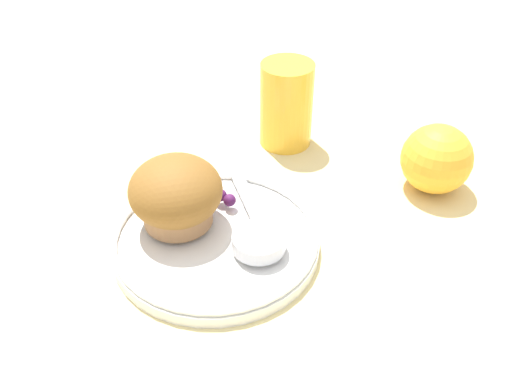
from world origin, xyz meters
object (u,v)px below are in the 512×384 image
object	(u,v)px
muffin	(176,194)
orange_fruit	(437,159)
juice_glass	(286,104)
butter_knife	(251,205)

from	to	relation	value
muffin	orange_fruit	bearing A→B (deg)	55.65
orange_fruit	juice_glass	size ratio (longest dim) A/B	0.74
muffin	orange_fruit	size ratio (longest dim) A/B	1.18
muffin	juice_glass	xyz separation A→B (m)	(-0.03, 0.23, 0.00)
orange_fruit	juice_glass	xyz separation A→B (m)	(-0.21, -0.03, 0.02)
butter_knife	orange_fruit	bearing A→B (deg)	88.21
muffin	butter_knife	xyz separation A→B (m)	(0.05, 0.07, -0.04)
butter_knife	muffin	bearing A→B (deg)	-90.41
muffin	juice_glass	distance (m)	0.24
orange_fruit	juice_glass	bearing A→B (deg)	-171.09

